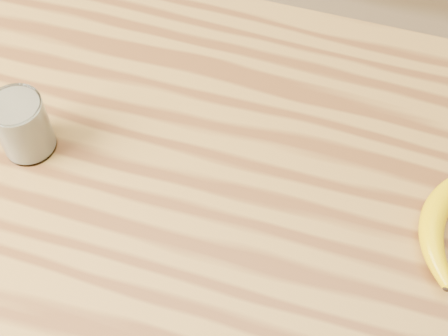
% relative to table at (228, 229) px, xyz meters
% --- Properties ---
extents(table, '(1.20, 0.80, 0.90)m').
position_rel_table_xyz_m(table, '(0.00, 0.00, 0.00)').
color(table, olive).
rests_on(table, ground).
extents(smoothie_glass, '(0.08, 0.08, 0.10)m').
position_rel_table_xyz_m(smoothie_glass, '(-0.31, -0.02, 0.18)').
color(smoothie_glass, white).
rests_on(smoothie_glass, table).
extents(banana, '(0.17, 0.31, 0.04)m').
position_rel_table_xyz_m(banana, '(0.29, 0.04, 0.15)').
color(banana, '#E9B900').
rests_on(banana, table).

